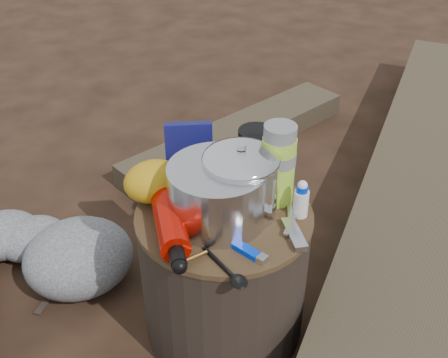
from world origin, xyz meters
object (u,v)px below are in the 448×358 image
object	(u,v)px
log_main	(426,166)
fuel_bottle	(169,220)
camping_pot	(241,181)
travel_mug	(256,154)
thermos	(278,164)
stump	(224,272)

from	to	relation	value
log_main	fuel_bottle	size ratio (longest dim) A/B	7.79
camping_pot	travel_mug	bearing A→B (deg)	53.46
fuel_bottle	thermos	world-z (taller)	thermos
fuel_bottle	travel_mug	distance (m)	0.30
fuel_bottle	thermos	bearing A→B (deg)	13.97
log_main	camping_pot	xyz separation A→B (m)	(-0.88, -0.35, 0.38)
stump	fuel_bottle	world-z (taller)	fuel_bottle
log_main	fuel_bottle	xyz separation A→B (m)	(-1.05, -0.37, 0.33)
log_main	fuel_bottle	bearing A→B (deg)	-117.03
thermos	log_main	bearing A→B (deg)	23.56
thermos	travel_mug	xyz separation A→B (m)	(-0.01, 0.11, -0.03)
thermos	travel_mug	size ratio (longest dim) A/B	1.53
camping_pot	fuel_bottle	world-z (taller)	camping_pot
log_main	thermos	distance (m)	0.94
camping_pot	log_main	bearing A→B (deg)	21.88
stump	camping_pot	distance (m)	0.28
stump	log_main	xyz separation A→B (m)	(0.92, 0.35, -0.10)
fuel_bottle	thermos	size ratio (longest dim) A/B	1.37
stump	camping_pot	size ratio (longest dim) A/B	2.41
log_main	camping_pot	world-z (taller)	camping_pot
stump	log_main	world-z (taller)	stump
fuel_bottle	camping_pot	bearing A→B (deg)	12.94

